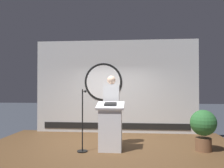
# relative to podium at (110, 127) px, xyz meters

# --- Properties ---
(ground_plane) EXTENTS (40.00, 40.00, 0.00)m
(ground_plane) POSITION_rel_podium_xyz_m (-0.04, 0.32, -0.85)
(ground_plane) COLOR #383D47
(stage_platform) EXTENTS (6.40, 4.00, 0.30)m
(stage_platform) POSITION_rel_podium_xyz_m (-0.04, 0.32, -0.70)
(stage_platform) COLOR brown
(stage_platform) RESTS_ON ground
(banner_display) EXTENTS (5.27, 0.12, 3.01)m
(banner_display) POSITION_rel_podium_xyz_m (-0.05, 2.17, 0.95)
(banner_display) COLOR silver
(banner_display) RESTS_ON stage_platform
(podium) EXTENTS (0.64, 0.50, 1.13)m
(podium) POSITION_rel_podium_xyz_m (0.00, 0.00, 0.00)
(podium) COLOR silver
(podium) RESTS_ON stage_platform
(speaker_person) EXTENTS (0.40, 0.26, 1.77)m
(speaker_person) POSITION_rel_podium_xyz_m (-0.02, 0.48, 0.36)
(speaker_person) COLOR black
(speaker_person) RESTS_ON stage_platform
(microphone_stand) EXTENTS (0.24, 0.48, 1.43)m
(microphone_stand) POSITION_rel_podium_xyz_m (-0.63, -0.11, -0.06)
(microphone_stand) COLOR black
(microphone_stand) RESTS_ON stage_platform
(potted_plant) EXTENTS (0.60, 0.60, 0.95)m
(potted_plant) POSITION_rel_podium_xyz_m (2.14, 0.16, 0.02)
(potted_plant) COLOR brown
(potted_plant) RESTS_ON stage_platform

